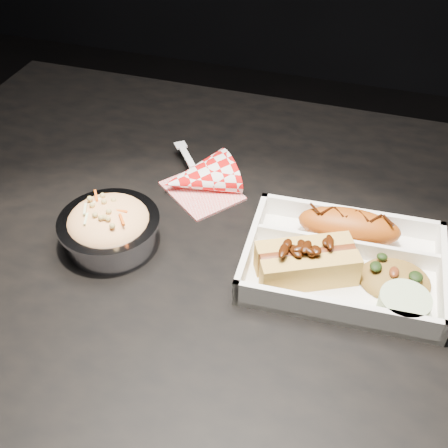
{
  "coord_description": "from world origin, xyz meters",
  "views": [
    {
      "loc": [
        0.13,
        -0.56,
        1.28
      ],
      "look_at": [
        -0.03,
        -0.05,
        0.81
      ],
      "focal_mm": 45.0,
      "sensor_mm": 36.0,
      "label": 1
    }
  ],
  "objects_px": {
    "fried_pastry": "(349,226)",
    "napkin_fork": "(198,178)",
    "foil_coleslaw_cup": "(109,226)",
    "dining_table": "(252,283)",
    "hotdog": "(307,261)",
    "food_tray": "(343,265)"
  },
  "relations": [
    {
      "from": "fried_pastry",
      "to": "napkin_fork",
      "type": "relative_size",
      "value": 0.84
    },
    {
      "from": "hotdog",
      "to": "food_tray",
      "type": "bearing_deg",
      "value": 7.16
    },
    {
      "from": "food_tray",
      "to": "fried_pastry",
      "type": "relative_size",
      "value": 1.89
    },
    {
      "from": "foil_coleslaw_cup",
      "to": "napkin_fork",
      "type": "distance_m",
      "value": 0.17
    },
    {
      "from": "food_tray",
      "to": "napkin_fork",
      "type": "distance_m",
      "value": 0.26
    },
    {
      "from": "dining_table",
      "to": "food_tray",
      "type": "distance_m",
      "value": 0.16
    },
    {
      "from": "napkin_fork",
      "to": "foil_coleslaw_cup",
      "type": "bearing_deg",
      "value": -61.48
    },
    {
      "from": "food_tray",
      "to": "hotdog",
      "type": "xyz_separation_m",
      "value": [
        -0.04,
        -0.03,
        0.02
      ]
    },
    {
      "from": "food_tray",
      "to": "foil_coleslaw_cup",
      "type": "height_order",
      "value": "foil_coleslaw_cup"
    },
    {
      "from": "fried_pastry",
      "to": "foil_coleslaw_cup",
      "type": "relative_size",
      "value": 1.01
    },
    {
      "from": "fried_pastry",
      "to": "foil_coleslaw_cup",
      "type": "height_order",
      "value": "foil_coleslaw_cup"
    },
    {
      "from": "fried_pastry",
      "to": "napkin_fork",
      "type": "distance_m",
      "value": 0.24
    },
    {
      "from": "fried_pastry",
      "to": "hotdog",
      "type": "relative_size",
      "value": 1.0
    },
    {
      "from": "dining_table",
      "to": "hotdog",
      "type": "xyz_separation_m",
      "value": [
        0.08,
        -0.05,
        0.12
      ]
    },
    {
      "from": "foil_coleslaw_cup",
      "to": "napkin_fork",
      "type": "relative_size",
      "value": 0.83
    },
    {
      "from": "dining_table",
      "to": "fried_pastry",
      "type": "bearing_deg",
      "value": 13.61
    },
    {
      "from": "food_tray",
      "to": "hotdog",
      "type": "relative_size",
      "value": 1.9
    },
    {
      "from": "fried_pastry",
      "to": "foil_coleslaw_cup",
      "type": "bearing_deg",
      "value": -162.17
    },
    {
      "from": "food_tray",
      "to": "fried_pastry",
      "type": "distance_m",
      "value": 0.06
    },
    {
      "from": "fried_pastry",
      "to": "foil_coleslaw_cup",
      "type": "xyz_separation_m",
      "value": [
        -0.31,
        -0.1,
        0.0
      ]
    },
    {
      "from": "hotdog",
      "to": "napkin_fork",
      "type": "height_order",
      "value": "napkin_fork"
    },
    {
      "from": "dining_table",
      "to": "foil_coleslaw_cup",
      "type": "xyz_separation_m",
      "value": [
        -0.18,
        -0.07,
        0.12
      ]
    }
  ]
}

